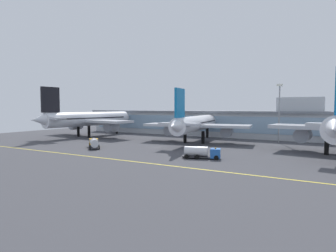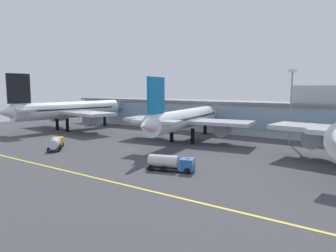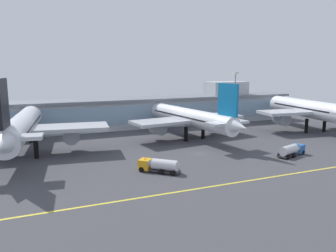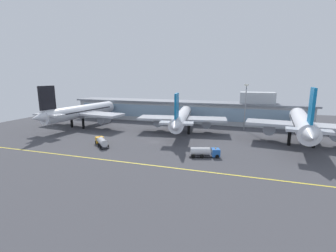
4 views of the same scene
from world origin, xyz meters
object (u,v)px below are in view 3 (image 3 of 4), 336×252
airliner_near_left (21,128)px  fuel_tanker_truck (292,150)px  baggage_tug_near (158,165)px  apron_light_mast_west (235,90)px  airliner_near_right (189,118)px  airliner_far_right (311,110)px

airliner_near_left → fuel_tanker_truck: 67.73m
baggage_tug_near → apron_light_mast_west: 63.13m
airliner_near_left → baggage_tug_near: airliner_near_left is taller
baggage_tug_near → airliner_near_right: bearing=-83.3°
airliner_near_left → airliner_near_right: airliner_near_left is taller
airliner_near_left → airliner_far_right: bearing=-84.1°
airliner_near_right → apron_light_mast_west: bearing=-71.1°
airliner_near_left → baggage_tug_near: size_ratio=6.15×
fuel_tanker_truck → baggage_tug_near: 35.85m
airliner_near_right → fuel_tanker_truck: 32.63m
fuel_tanker_truck → airliner_far_right: bearing=20.9°
airliner_far_right → fuel_tanker_truck: (-29.55, -23.34, -5.98)m
airliner_near_left → airliner_near_right: 48.02m
airliner_near_right → fuel_tanker_truck: airliner_near_right is taller
airliner_near_left → baggage_tug_near: (26.66, -24.74, -5.76)m
airliner_near_left → baggage_tug_near: bearing=-125.6°
airliner_near_right → fuel_tanker_truck: size_ratio=5.32×
airliner_near_right → baggage_tug_near: airliner_near_right is taller
airliner_far_right → fuel_tanker_truck: size_ratio=5.33×
airliner_far_right → airliner_near_right: bearing=89.4°
fuel_tanker_truck → apron_light_mast_west: apron_light_mast_west is taller
airliner_near_left → airliner_far_right: airliner_far_right is taller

